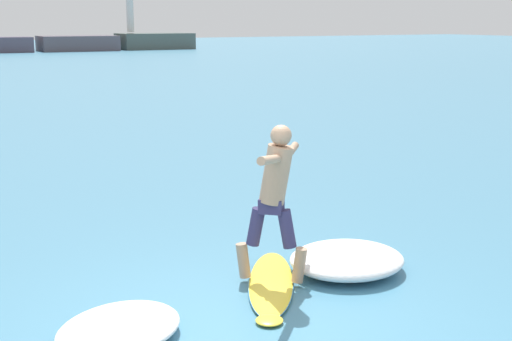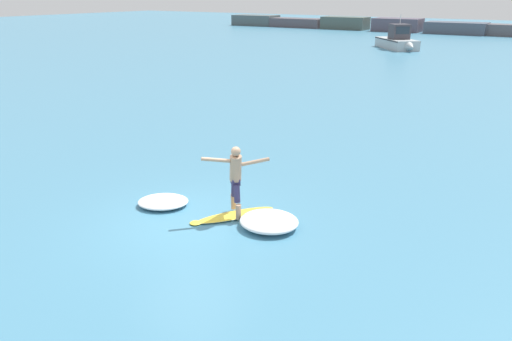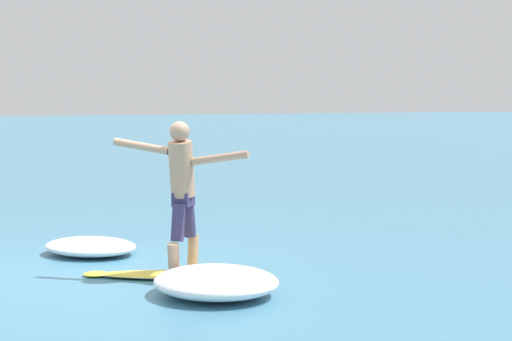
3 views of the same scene
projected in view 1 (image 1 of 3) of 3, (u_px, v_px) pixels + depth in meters
ground_plane at (254, 326)px, 6.96m from camera, size 200.00×200.00×0.00m
surfboard at (271, 283)px, 8.01m from camera, size 1.52×2.10×0.20m
surfer at (275, 190)px, 7.81m from camera, size 1.21×1.24×1.77m
wave_foam_at_tail at (347, 259)px, 8.45m from camera, size 1.59×1.50×0.29m
wave_foam_at_nose at (119, 328)px, 6.66m from camera, size 1.66×1.58×0.22m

